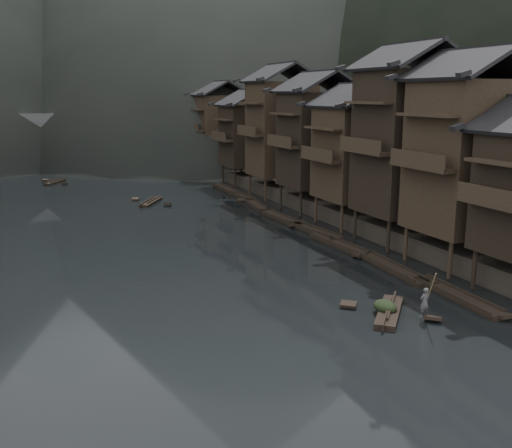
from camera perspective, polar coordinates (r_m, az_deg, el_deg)
water at (r=36.45m, az=-2.18°, el=-6.60°), size 300.00×300.00×0.00m
right_bank at (r=86.87m, az=10.33°, el=5.22°), size 40.00×200.00×1.80m
stilt_houses at (r=59.18m, az=7.10°, el=9.78°), size 9.00×67.60×16.41m
moored_sampans at (r=53.58m, az=4.37°, el=-0.05°), size 2.43×51.20×0.47m
midriver_boats at (r=79.07m, az=-14.10°, el=3.79°), size 15.14×28.39×0.45m
stone_bridge at (r=105.14m, az=-16.25°, el=8.52°), size 40.00×6.00×9.00m
hero_sampan at (r=33.33m, az=13.19°, el=-8.48°), size 4.26×4.63×0.44m
cargo_heap at (r=33.17m, az=12.82°, el=-7.48°), size 1.19×1.55×0.71m
boatman at (r=32.65m, az=16.53°, el=-7.13°), size 0.63×0.43×1.68m
bamboo_pole at (r=31.98m, az=17.12°, el=-2.52°), size 1.42×2.63×3.70m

